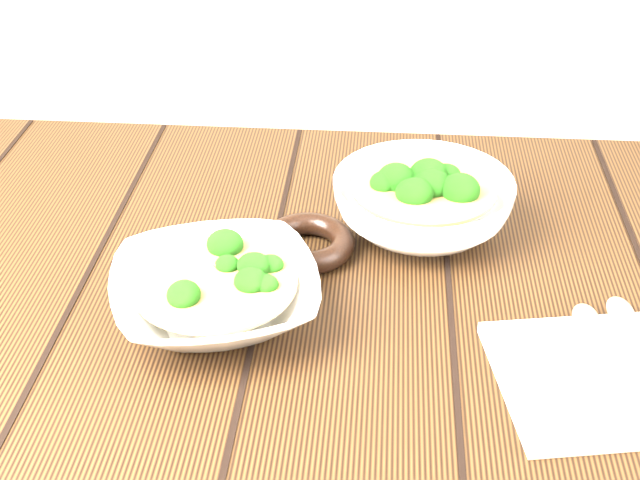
% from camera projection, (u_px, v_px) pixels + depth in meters
% --- Properties ---
extents(table, '(1.20, 0.80, 0.75)m').
position_uv_depth(table, '(285.00, 376.00, 1.03)').
color(table, '#311F0E').
rests_on(table, ground).
extents(soup_bowl_front, '(0.26, 0.26, 0.06)m').
position_uv_depth(soup_bowl_front, '(215.00, 293.00, 0.91)').
color(soup_bowl_front, white).
rests_on(soup_bowl_front, table).
extents(soup_bowl_back, '(0.28, 0.28, 0.08)m').
position_uv_depth(soup_bowl_back, '(422.00, 202.00, 1.05)').
color(soup_bowl_back, white).
rests_on(soup_bowl_back, table).
extents(trivet, '(0.14, 0.14, 0.03)m').
position_uv_depth(trivet, '(307.00, 243.00, 1.02)').
color(trivet, black).
rests_on(trivet, table).
extents(napkin, '(0.24, 0.21, 0.01)m').
position_uv_depth(napkin, '(612.00, 378.00, 0.84)').
color(napkin, beige).
rests_on(napkin, table).
extents(spoon_left, '(0.03, 0.18, 0.01)m').
position_uv_depth(spoon_left, '(591.00, 341.00, 0.87)').
color(spoon_left, '#ABA697').
rests_on(spoon_left, napkin).
extents(spoon_right, '(0.03, 0.18, 0.01)m').
position_uv_depth(spoon_right, '(628.00, 333.00, 0.88)').
color(spoon_right, '#ABA697').
rests_on(spoon_right, napkin).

